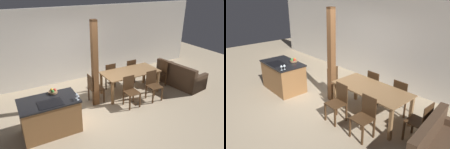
% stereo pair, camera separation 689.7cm
% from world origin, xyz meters
% --- Properties ---
extents(ground_plane, '(16.00, 16.00, 0.00)m').
position_xyz_m(ground_plane, '(0.00, 0.00, 0.00)').
color(ground_plane, tan).
extents(wall_back, '(11.20, 0.08, 2.70)m').
position_xyz_m(wall_back, '(0.00, 2.46, 1.35)').
color(wall_back, silver).
rests_on(wall_back, ground_plane).
extents(kitchen_island, '(1.39, 0.85, 0.89)m').
position_xyz_m(kitchen_island, '(-1.39, -0.29, 0.44)').
color(kitchen_island, olive).
rests_on(kitchen_island, ground_plane).
extents(fruit_bowl, '(0.22, 0.22, 0.11)m').
position_xyz_m(fruit_bowl, '(-1.20, -0.01, 0.93)').
color(fruit_bowl, '#99704C').
rests_on(fruit_bowl, kitchen_island).
extents(wine_glass_near, '(0.08, 0.08, 0.15)m').
position_xyz_m(wine_glass_near, '(-0.77, -0.64, 1.01)').
color(wine_glass_near, silver).
rests_on(wine_glass_near, kitchen_island).
extents(wine_glass_middle, '(0.08, 0.08, 0.15)m').
position_xyz_m(wine_glass_middle, '(-0.77, -0.55, 1.01)').
color(wine_glass_middle, silver).
rests_on(wine_glass_middle, kitchen_island).
extents(dining_table, '(1.87, 0.91, 0.78)m').
position_xyz_m(dining_table, '(1.44, 0.51, 0.68)').
color(dining_table, olive).
rests_on(dining_table, ground_plane).
extents(dining_chair_near_left, '(0.40, 0.40, 0.91)m').
position_xyz_m(dining_chair_near_left, '(1.02, -0.17, 0.49)').
color(dining_chair_near_left, '#472D19').
rests_on(dining_chair_near_left, ground_plane).
extents(dining_chair_near_right, '(0.40, 0.40, 0.91)m').
position_xyz_m(dining_chair_near_right, '(1.86, -0.17, 0.49)').
color(dining_chair_near_right, '#472D19').
rests_on(dining_chair_near_right, ground_plane).
extents(dining_chair_far_left, '(0.40, 0.40, 0.91)m').
position_xyz_m(dining_chair_far_left, '(1.02, 1.19, 0.49)').
color(dining_chair_far_left, '#472D19').
rests_on(dining_chair_far_left, ground_plane).
extents(dining_chair_far_right, '(0.40, 0.40, 0.91)m').
position_xyz_m(dining_chair_far_right, '(1.86, 1.19, 0.49)').
color(dining_chair_far_right, '#472D19').
rests_on(dining_chair_far_right, ground_plane).
extents(dining_chair_head_end, '(0.40, 0.40, 0.91)m').
position_xyz_m(dining_chair_head_end, '(0.14, 0.51, 0.49)').
color(dining_chair_head_end, '#472D19').
rests_on(dining_chair_head_end, ground_plane).
extents(dining_chair_foot_end, '(0.40, 0.40, 0.91)m').
position_xyz_m(dining_chair_foot_end, '(2.75, 0.51, 0.49)').
color(dining_chair_foot_end, '#472D19').
rests_on(dining_chair_foot_end, ground_plane).
extents(timber_post, '(0.16, 0.16, 2.55)m').
position_xyz_m(timber_post, '(0.14, 0.38, 1.28)').
color(timber_post, brown).
rests_on(timber_post, ground_plane).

